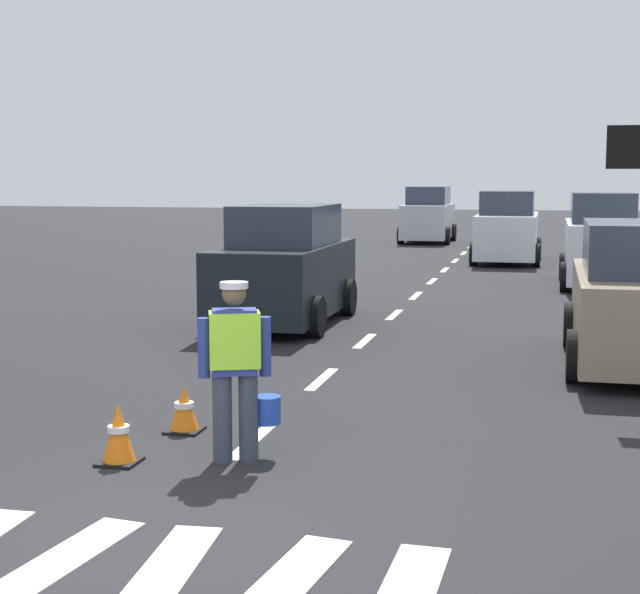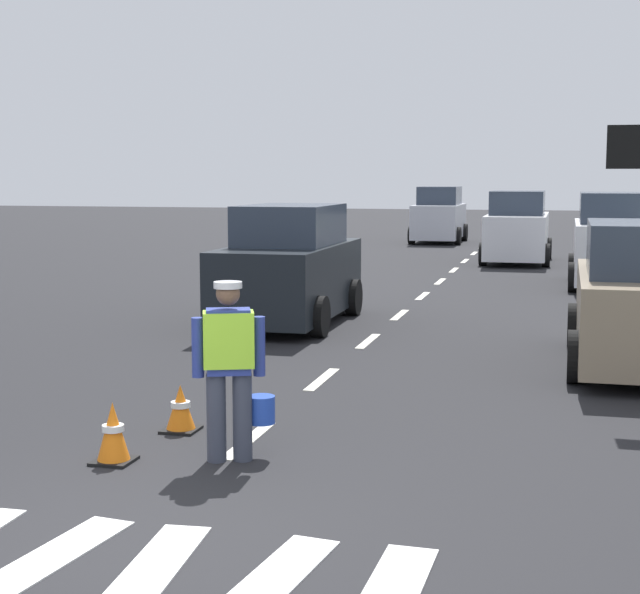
{
  "view_description": "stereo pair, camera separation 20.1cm",
  "coord_description": "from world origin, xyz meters",
  "px_view_note": "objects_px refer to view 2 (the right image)",
  "views": [
    {
      "loc": [
        2.82,
        -6.3,
        2.63
      ],
      "look_at": [
        0.01,
        5.54,
        1.1
      ],
      "focal_mm": 54.57,
      "sensor_mm": 36.0,
      "label": 1
    },
    {
      "loc": [
        3.01,
        -6.26,
        2.63
      ],
      "look_at": [
        0.01,
        5.54,
        1.1
      ],
      "focal_mm": 54.57,
      "sensor_mm": 36.0,
      "label": 2
    }
  ],
  "objects_px": {
    "road_worker": "(231,362)",
    "traffic_cone_near": "(181,408)",
    "car_parked_far": "(610,243)",
    "car_oncoming_lead": "(289,269)",
    "car_outgoing_far": "(517,229)",
    "car_oncoming_third": "(439,217)",
    "traffic_cone_far": "(113,433)"
  },
  "relations": [
    {
      "from": "road_worker",
      "to": "traffic_cone_near",
      "type": "relative_size",
      "value": 3.42
    },
    {
      "from": "road_worker",
      "to": "car_oncoming_lead",
      "type": "height_order",
      "value": "car_oncoming_lead"
    },
    {
      "from": "car_oncoming_lead",
      "to": "car_parked_far",
      "type": "distance_m",
      "value": 9.32
    },
    {
      "from": "road_worker",
      "to": "car_oncoming_third",
      "type": "height_order",
      "value": "car_oncoming_third"
    },
    {
      "from": "car_oncoming_lead",
      "to": "car_outgoing_far",
      "type": "bearing_deg",
      "value": 76.17
    },
    {
      "from": "car_oncoming_lead",
      "to": "car_outgoing_far",
      "type": "relative_size",
      "value": 0.96
    },
    {
      "from": "car_oncoming_lead",
      "to": "car_oncoming_third",
      "type": "xyz_separation_m",
      "value": [
        -0.12,
        21.7,
        0.03
      ]
    },
    {
      "from": "car_parked_far",
      "to": "traffic_cone_far",
      "type": "bearing_deg",
      "value": -107.4
    },
    {
      "from": "road_worker",
      "to": "traffic_cone_far",
      "type": "bearing_deg",
      "value": -161.98
    },
    {
      "from": "traffic_cone_near",
      "to": "car_oncoming_lead",
      "type": "height_order",
      "value": "car_oncoming_lead"
    },
    {
      "from": "road_worker",
      "to": "car_oncoming_third",
      "type": "bearing_deg",
      "value": 93.7
    },
    {
      "from": "road_worker",
      "to": "car_oncoming_third",
      "type": "xyz_separation_m",
      "value": [
        -1.93,
        29.9,
        0.08
      ]
    },
    {
      "from": "road_worker",
      "to": "traffic_cone_near",
      "type": "height_order",
      "value": "road_worker"
    },
    {
      "from": "car_oncoming_lead",
      "to": "car_outgoing_far",
      "type": "height_order",
      "value": "car_outgoing_far"
    },
    {
      "from": "road_worker",
      "to": "traffic_cone_far",
      "type": "relative_size",
      "value": 2.95
    },
    {
      "from": "car_outgoing_far",
      "to": "car_parked_far",
      "type": "bearing_deg",
      "value": -68.09
    },
    {
      "from": "road_worker",
      "to": "traffic_cone_near",
      "type": "bearing_deg",
      "value": 135.46
    },
    {
      "from": "road_worker",
      "to": "car_parked_far",
      "type": "xyz_separation_m",
      "value": [
        3.94,
        15.55,
        0.1
      ]
    },
    {
      "from": "traffic_cone_near",
      "to": "road_worker",
      "type": "bearing_deg",
      "value": -44.54
    },
    {
      "from": "traffic_cone_far",
      "to": "car_oncoming_third",
      "type": "relative_size",
      "value": 0.14
    },
    {
      "from": "road_worker",
      "to": "car_parked_far",
      "type": "bearing_deg",
      "value": 75.77
    },
    {
      "from": "traffic_cone_far",
      "to": "car_oncoming_lead",
      "type": "height_order",
      "value": "car_oncoming_lead"
    },
    {
      "from": "road_worker",
      "to": "car_parked_far",
      "type": "height_order",
      "value": "car_parked_far"
    },
    {
      "from": "road_worker",
      "to": "traffic_cone_far",
      "type": "xyz_separation_m",
      "value": [
        -1.04,
        -0.34,
        -0.65
      ]
    },
    {
      "from": "road_worker",
      "to": "traffic_cone_far",
      "type": "height_order",
      "value": "road_worker"
    },
    {
      "from": "traffic_cone_far",
      "to": "car_parked_far",
      "type": "distance_m",
      "value": 16.66
    },
    {
      "from": "road_worker",
      "to": "traffic_cone_near",
      "type": "distance_m",
      "value": 1.39
    },
    {
      "from": "car_oncoming_lead",
      "to": "car_parked_far",
      "type": "bearing_deg",
      "value": 51.93
    },
    {
      "from": "road_worker",
      "to": "traffic_cone_near",
      "type": "xyz_separation_m",
      "value": [
        -0.86,
        0.85,
        -0.69
      ]
    },
    {
      "from": "road_worker",
      "to": "car_outgoing_far",
      "type": "distance_m",
      "value": 21.68
    },
    {
      "from": "traffic_cone_far",
      "to": "car_outgoing_far",
      "type": "distance_m",
      "value": 22.12
    },
    {
      "from": "traffic_cone_far",
      "to": "car_oncoming_lead",
      "type": "bearing_deg",
      "value": 95.17
    }
  ]
}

